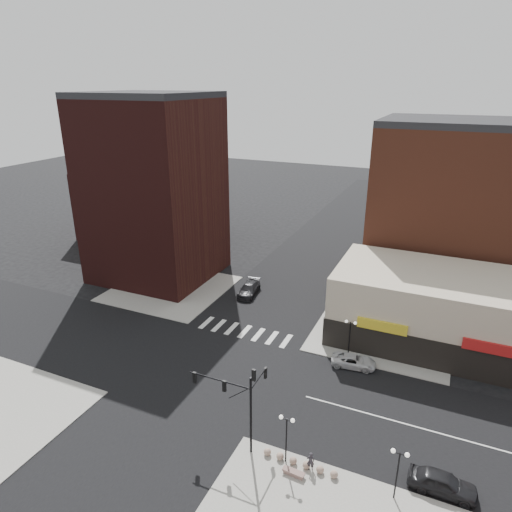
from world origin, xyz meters
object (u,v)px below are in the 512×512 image
at_px(street_lamp_se_b, 399,462).
at_px(pedestrian, 310,461).
at_px(dark_sedan_east, 443,483).
at_px(street_lamp_se_a, 287,428).
at_px(stone_bench, 294,473).
at_px(street_lamp_ne, 350,329).
at_px(dark_sedan_north, 249,289).
at_px(traffic_signal, 241,394).
at_px(white_suv, 354,361).

height_order(street_lamp_se_b, pedestrian, street_lamp_se_b).
bearing_deg(pedestrian, street_lamp_se_b, 160.56).
relative_size(street_lamp_se_b, pedestrian, 2.62).
xyz_separation_m(dark_sedan_east, pedestrian, (-9.04, -2.00, 0.12)).
xyz_separation_m(street_lamp_se_a, dark_sedan_east, (10.98, 2.00, -2.50)).
xyz_separation_m(street_lamp_se_b, stone_bench, (-7.01, -1.00, -2.96)).
bearing_deg(pedestrian, street_lamp_se_a, -19.44).
bearing_deg(street_lamp_ne, pedestrian, -86.63).
relative_size(street_lamp_se_b, dark_sedan_north, 0.78).
height_order(traffic_signal, white_suv, traffic_signal).
height_order(street_lamp_se_a, pedestrian, street_lamp_se_a).
xyz_separation_m(street_lamp_ne, dark_sedan_east, (9.98, -14.00, -2.50)).
relative_size(street_lamp_se_a, dark_sedan_east, 0.89).
bearing_deg(street_lamp_ne, traffic_signal, -106.75).
relative_size(dark_sedan_east, stone_bench, 2.74).
height_order(street_lamp_se_b, street_lamp_ne, same).
bearing_deg(dark_sedan_north, traffic_signal, -73.73).
bearing_deg(street_lamp_se_b, dark_sedan_north, 131.96).
distance_m(street_lamp_se_a, stone_bench, 3.28).
height_order(street_lamp_ne, pedestrian, street_lamp_ne).
height_order(traffic_signal, dark_sedan_north, traffic_signal).
bearing_deg(white_suv, dark_sedan_north, 49.17).
xyz_separation_m(street_lamp_se_b, pedestrian, (-6.06, 0.00, -2.38)).
xyz_separation_m(traffic_signal, white_suv, (5.68, 14.33, -4.34)).
relative_size(dark_sedan_north, pedestrian, 3.36).
distance_m(white_suv, dark_sedan_north, 19.97).
height_order(street_lamp_se_a, street_lamp_se_b, same).
bearing_deg(stone_bench, street_lamp_ne, 93.83).
relative_size(street_lamp_ne, white_suv, 0.93).
distance_m(street_lamp_se_b, street_lamp_ne, 17.46).
bearing_deg(white_suv, stone_bench, 168.77).
xyz_separation_m(traffic_signal, dark_sedan_east, (14.74, 1.83, -4.17)).
distance_m(white_suv, stone_bench, 15.53).
distance_m(traffic_signal, white_suv, 16.02).
relative_size(white_suv, dark_sedan_north, 0.84).
height_order(pedestrian, stone_bench, pedestrian).
height_order(white_suv, dark_sedan_east, dark_sedan_east).
distance_m(white_suv, dark_sedan_east, 15.44).
relative_size(street_lamp_se_b, white_suv, 0.93).
height_order(white_suv, stone_bench, white_suv).
height_order(street_lamp_se_a, dark_sedan_east, street_lamp_se_a).
distance_m(dark_sedan_north, pedestrian, 30.42).
xyz_separation_m(street_lamp_ne, dark_sedan_north, (-15.82, 9.38, -2.52)).
xyz_separation_m(street_lamp_ne, white_suv, (0.92, -1.50, -2.67)).
height_order(street_lamp_ne, stone_bench, street_lamp_ne).
bearing_deg(pedestrian, traffic_signal, -21.14).
xyz_separation_m(pedestrian, stone_bench, (-0.95, -1.00, -0.59)).
distance_m(traffic_signal, street_lamp_ne, 16.62).
xyz_separation_m(traffic_signal, street_lamp_se_a, (3.76, -0.17, -1.67)).
distance_m(traffic_signal, street_lamp_se_b, 11.88).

